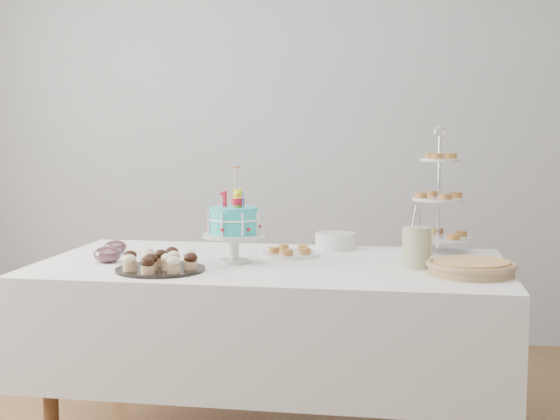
% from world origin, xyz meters
% --- Properties ---
extents(walls, '(5.04, 4.04, 2.70)m').
position_xyz_m(walls, '(0.00, 0.00, 1.35)').
color(walls, '#97999C').
rests_on(walls, floor).
extents(table, '(1.92, 1.02, 0.77)m').
position_xyz_m(table, '(0.00, 0.30, 0.54)').
color(table, white).
rests_on(table, floor).
extents(birthday_cake, '(0.26, 0.26, 0.40)m').
position_xyz_m(birthday_cake, '(-0.15, 0.26, 0.88)').
color(birthday_cake, silver).
rests_on(birthday_cake, table).
extents(cupcake_tray, '(0.35, 0.35, 0.08)m').
position_xyz_m(cupcake_tray, '(-0.39, 0.03, 0.81)').
color(cupcake_tray, black).
rests_on(cupcake_tray, table).
extents(pie, '(0.34, 0.34, 0.05)m').
position_xyz_m(pie, '(0.79, 0.15, 0.80)').
color(pie, '#A38058').
rests_on(pie, table).
extents(tiered_stand, '(0.29, 0.29, 0.56)m').
position_xyz_m(tiered_stand, '(0.69, 0.70, 1.00)').
color(tiered_stand, silver).
rests_on(tiered_stand, table).
extents(plate_stack, '(0.19, 0.19, 0.07)m').
position_xyz_m(plate_stack, '(0.23, 0.70, 0.81)').
color(plate_stack, silver).
rests_on(plate_stack, table).
extents(pastry_plate, '(0.25, 0.25, 0.04)m').
position_xyz_m(pastry_plate, '(0.05, 0.48, 0.79)').
color(pastry_plate, silver).
rests_on(pastry_plate, table).
extents(jam_bowl_a, '(0.12, 0.12, 0.07)m').
position_xyz_m(jam_bowl_a, '(-0.67, 0.18, 0.80)').
color(jam_bowl_a, silver).
rests_on(jam_bowl_a, table).
extents(jam_bowl_b, '(0.10, 0.10, 0.06)m').
position_xyz_m(jam_bowl_b, '(-0.73, 0.41, 0.80)').
color(jam_bowl_b, silver).
rests_on(jam_bowl_b, table).
extents(utensil_pitcher, '(0.12, 0.11, 0.25)m').
position_xyz_m(utensil_pitcher, '(0.59, 0.26, 0.86)').
color(utensil_pitcher, beige).
rests_on(utensil_pitcher, table).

